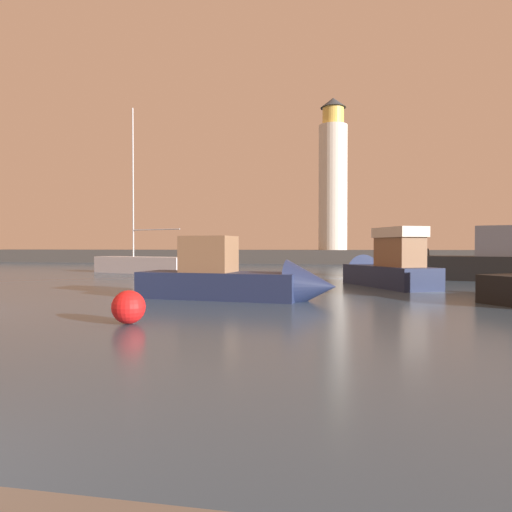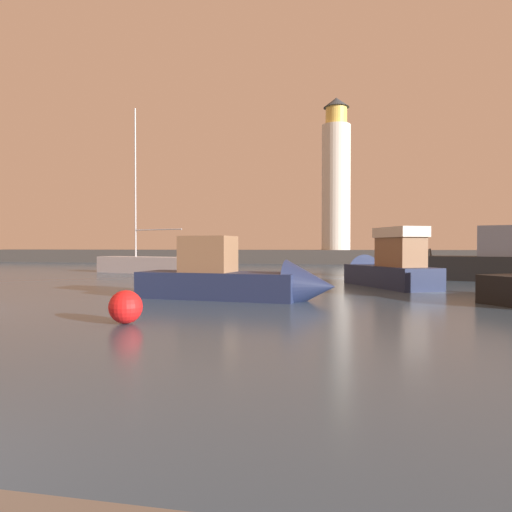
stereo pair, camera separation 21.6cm
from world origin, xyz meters
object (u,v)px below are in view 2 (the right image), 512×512
at_px(lighthouse, 336,178).
at_px(motorboat_1, 466,263).
at_px(motorboat_0, 382,268).
at_px(sailboat_moored, 144,264).
at_px(motorboat_2, 242,280).
at_px(mooring_buoy, 126,307).

distance_m(lighthouse, motorboat_1, 29.17).
height_order(lighthouse, motorboat_0, lighthouse).
height_order(motorboat_1, sailboat_moored, sailboat_moored).
relative_size(motorboat_2, sailboat_moored, 0.62).
xyz_separation_m(lighthouse, motorboat_0, (3.30, -31.48, -9.44)).
bearing_deg(motorboat_1, motorboat_2, -130.94).
height_order(lighthouse, sailboat_moored, lighthouse).
distance_m(motorboat_1, sailboat_moored, 23.16).
bearing_deg(motorboat_1, lighthouse, 108.39).
bearing_deg(motorboat_2, motorboat_1, 49.06).
relative_size(lighthouse, motorboat_0, 2.35).
bearing_deg(motorboat_1, motorboat_0, -135.92).
xyz_separation_m(motorboat_0, sailboat_moored, (-17.52, 8.37, -0.23)).
xyz_separation_m(motorboat_1, mooring_buoy, (-13.01, -19.37, -0.60)).
bearing_deg(sailboat_moored, motorboat_1, -7.75).
relative_size(lighthouse, sailboat_moored, 1.41).
bearing_deg(motorboat_2, motorboat_0, 52.93).
relative_size(lighthouse, motorboat_1, 2.04).
relative_size(motorboat_0, sailboat_moored, 0.60).
xyz_separation_m(motorboat_2, sailboat_moored, (-11.64, 16.15, -0.06)).
bearing_deg(lighthouse, motorboat_2, -93.76).
xyz_separation_m(lighthouse, motorboat_2, (-2.58, -39.26, -9.61)).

